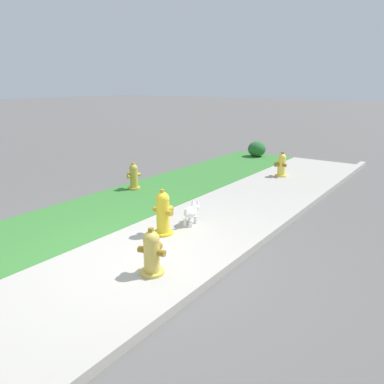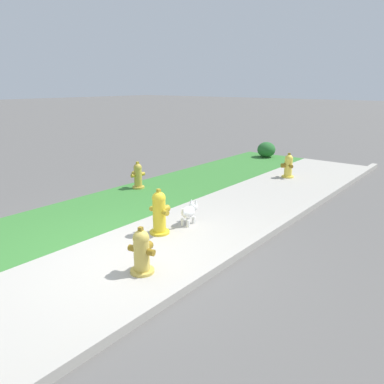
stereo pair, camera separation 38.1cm
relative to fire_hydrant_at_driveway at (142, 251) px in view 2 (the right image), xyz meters
name	(u,v)px [view 2 (the right image)]	position (x,y,z in m)	size (l,w,h in m)	color
ground_plane	(129,260)	(0.14, 0.42, -0.31)	(120.00, 120.00, 0.00)	#5B5956
sidewalk_pavement	(129,260)	(0.14, 0.42, -0.31)	(18.00, 2.16, 0.01)	#ADA89E
grass_verge	(48,226)	(0.14, 2.59, -0.31)	(18.00, 2.17, 0.01)	#387A33
street_curb	(191,282)	(0.14, -0.74, -0.25)	(18.00, 0.16, 0.12)	#ADA89E
fire_hydrant_at_driveway	(142,251)	(0.00, 0.00, 0.00)	(0.38, 0.40, 0.67)	gold
fire_hydrant_by_grass_verge	(159,212)	(1.16, 0.77, 0.07)	(0.38, 0.40, 0.79)	yellow
fire_hydrant_mid_block	(138,176)	(2.94, 3.19, 0.00)	(0.38, 0.35, 0.66)	gold
fire_hydrant_near_corner	(288,166)	(6.25, 0.79, 0.01)	(0.36, 0.36, 0.68)	yellow
small_white_dog	(189,211)	(1.82, 0.66, -0.07)	(0.50, 0.27, 0.43)	white
shrub_bush_mid_verge	(266,150)	(8.56, 2.67, -0.05)	(0.62, 0.62, 0.53)	#28662D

